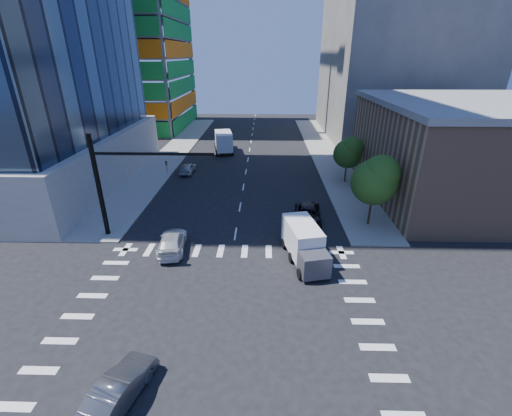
{
  "coord_description": "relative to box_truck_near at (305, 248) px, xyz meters",
  "views": [
    {
      "loc": [
        2.57,
        -15.36,
        14.95
      ],
      "look_at": [
        1.97,
        8.0,
        4.4
      ],
      "focal_mm": 24.0,
      "sensor_mm": 36.0,
      "label": 1
    }
  ],
  "objects": [
    {
      "name": "ground",
      "position": [
        -5.8,
        -7.55,
        -1.27
      ],
      "size": [
        160.0,
        160.0,
        0.0
      ],
      "primitive_type": "plane",
      "color": "black",
      "rests_on": "ground"
    },
    {
      "name": "road_markings",
      "position": [
        -5.8,
        -7.55,
        -1.27
      ],
      "size": [
        20.0,
        20.0,
        0.01
      ],
      "primitive_type": "cube",
      "color": "silver",
      "rests_on": "ground"
    },
    {
      "name": "sidewalk_ne",
      "position": [
        6.7,
        32.45,
        -1.2
      ],
      "size": [
        5.0,
        60.0,
        0.15
      ],
      "primitive_type": "cube",
      "color": "gray",
      "rests_on": "ground"
    },
    {
      "name": "sidewalk_nw",
      "position": [
        -18.3,
        32.45,
        -1.2
      ],
      "size": [
        5.0,
        60.0,
        0.15
      ],
      "primitive_type": "cube",
      "color": "gray",
      "rests_on": "ground"
    },
    {
      "name": "construction_building",
      "position": [
        -33.21,
        54.38,
        23.34
      ],
      "size": [
        25.16,
        34.5,
        70.6
      ],
      "color": "slate",
      "rests_on": "ground"
    },
    {
      "name": "commercial_building",
      "position": [
        19.2,
        14.45,
        4.04
      ],
      "size": [
        20.5,
        22.5,
        10.6
      ],
      "color": "#9D785B",
      "rests_on": "ground"
    },
    {
      "name": "bg_building_ne",
      "position": [
        21.2,
        47.45,
        12.73
      ],
      "size": [
        24.0,
        30.0,
        28.0
      ],
      "primitive_type": "cube",
      "color": "#635F59",
      "rests_on": "ground"
    },
    {
      "name": "signal_mast_nw",
      "position": [
        -15.79,
        3.95,
        4.22
      ],
      "size": [
        10.2,
        0.4,
        9.0
      ],
      "color": "black",
      "rests_on": "sidewalk_nw"
    },
    {
      "name": "tree_south",
      "position": [
        6.83,
        6.35,
        3.41
      ],
      "size": [
        4.16,
        4.16,
        6.82
      ],
      "color": "#382316",
      "rests_on": "sidewalk_ne"
    },
    {
      "name": "tree_north",
      "position": [
        7.13,
        18.35,
        2.71
      ],
      "size": [
        3.54,
        3.52,
        5.78
      ],
      "color": "#382316",
      "rests_on": "sidewalk_ne"
    },
    {
      "name": "car_nb_far",
      "position": [
        1.03,
        7.16,
        -0.53
      ],
      "size": [
        2.86,
        5.5,
        1.48
      ],
      "primitive_type": "imported",
      "rotation": [
        0.0,
        0.0,
        -0.08
      ],
      "color": "black",
      "rests_on": "ground"
    },
    {
      "name": "car_sb_near",
      "position": [
        -10.81,
        1.59,
        -0.53
      ],
      "size": [
        2.65,
        5.33,
        1.49
      ],
      "primitive_type": "imported",
      "rotation": [
        0.0,
        0.0,
        3.25
      ],
      "color": "white",
      "rests_on": "ground"
    },
    {
      "name": "car_sb_mid",
      "position": [
        -13.7,
        21.67,
        -0.57
      ],
      "size": [
        1.76,
        4.17,
        1.41
      ],
      "primitive_type": "imported",
      "rotation": [
        0.0,
        0.0,
        3.12
      ],
      "color": "#ABAFB3",
      "rests_on": "ground"
    },
    {
      "name": "car_sb_cross",
      "position": [
        -9.89,
        -12.05,
        -0.55
      ],
      "size": [
        2.66,
        4.65,
        1.45
      ],
      "primitive_type": "imported",
      "rotation": [
        0.0,
        0.0,
        2.87
      ],
      "color": "#54555A",
      "rests_on": "ground"
    },
    {
      "name": "box_truck_near",
      "position": [
        0.0,
        0.0,
        0.0
      ],
      "size": [
        3.45,
        5.85,
        2.88
      ],
      "rotation": [
        0.0,
        0.0,
        0.21
      ],
      "color": "black",
      "rests_on": "ground"
    },
    {
      "name": "box_truck_far",
      "position": [
        -10.11,
        33.31,
        0.24
      ],
      "size": [
        3.92,
        6.91,
        3.42
      ],
      "rotation": [
        0.0,
        0.0,
        3.32
      ],
      "color": "black",
      "rests_on": "ground"
    }
  ]
}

